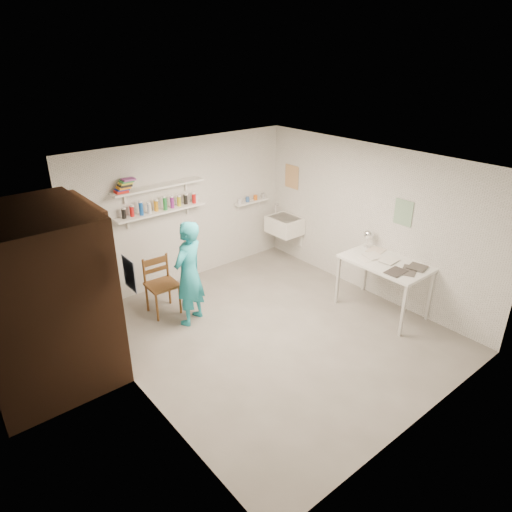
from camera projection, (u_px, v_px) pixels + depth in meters
floor at (274, 333)px, 6.48m from camera, size 4.00×4.50×0.02m
ceiling at (277, 164)px, 5.47m from camera, size 4.00×4.50×0.02m
wall_back at (185, 212)px, 7.56m from camera, size 4.00×0.02×2.40m
wall_front at (431, 331)px, 4.39m from camera, size 4.00×0.02×2.40m
wall_left at (133, 306)px, 4.81m from camera, size 0.02×4.50×2.40m
wall_right at (371, 222)px, 7.13m from camera, size 0.02×4.50×2.40m
doorway_recess at (99, 285)px, 5.65m from camera, size 0.02×0.90×2.00m
corridor_box at (38, 300)px, 5.22m from camera, size 1.40×1.50×2.10m
door_lintel at (87, 204)px, 5.22m from camera, size 0.06×1.05×0.10m
door_jamb_near at (117, 301)px, 5.31m from camera, size 0.06×0.10×2.00m
door_jamb_far at (85, 271)px, 6.01m from camera, size 0.06×0.10×2.00m
shelf_lower at (161, 211)px, 7.12m from camera, size 1.50×0.22×0.03m
shelf_upper at (159, 186)px, 6.95m from camera, size 1.50×0.22×0.03m
ledge_shelf at (252, 202)px, 8.31m from camera, size 0.70×0.14×0.03m
poster_left at (129, 274)px, 4.72m from camera, size 0.01×0.28×0.36m
poster_right_a at (292, 177)px, 8.24m from camera, size 0.01×0.34×0.42m
poster_right_b at (403, 213)px, 6.61m from camera, size 0.01×0.30×0.38m
belfast_sink at (285, 225)px, 8.38m from camera, size 0.48×0.60×0.30m
man at (189, 274)px, 6.43m from camera, size 0.67×0.57×1.56m
wall_clock at (186, 251)px, 6.51m from camera, size 0.27×0.15×0.28m
wooden_chair at (162, 285)px, 6.78m from camera, size 0.46×0.44×0.93m
work_table at (383, 287)px, 6.83m from camera, size 0.75×1.25×0.84m
desk_lamp at (369, 234)px, 7.03m from camera, size 0.16×0.16×0.16m
spray_cans at (161, 205)px, 7.08m from camera, size 1.32×0.06×0.17m
book_stack at (125, 185)px, 6.59m from camera, size 0.30×0.14×0.20m
ledge_pots at (252, 198)px, 8.28m from camera, size 0.48×0.07×0.09m
papers at (386, 261)px, 6.65m from camera, size 0.30×0.22×0.03m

